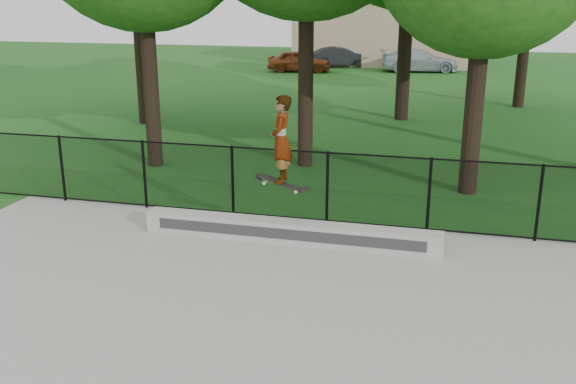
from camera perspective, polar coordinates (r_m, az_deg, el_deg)
name	(u,v)px	position (r m, az deg, el deg)	size (l,w,h in m)	color
grind_ledge	(289,232)	(12.02, 0.12, -3.55)	(5.64, 0.40, 0.41)	#B3B4AE
car_a	(299,61)	(39.34, 1.00, 11.57)	(1.52, 3.75, 1.29)	brown
car_b	(340,57)	(42.11, 4.64, 11.90)	(1.38, 3.58, 1.30)	black
car_c	(419,61)	(40.16, 11.59, 11.38)	(1.87, 4.22, 1.33)	#A4B1BA
skater_airborne	(281,141)	(11.55, -0.60, 4.52)	(0.81, 0.62, 1.79)	black
chainlink_fence	(327,188)	(12.85, 3.50, 0.40)	(16.06, 0.06, 1.50)	black
distant_building	(390,31)	(44.46, 9.05, 13.98)	(12.40, 6.40, 4.30)	tan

